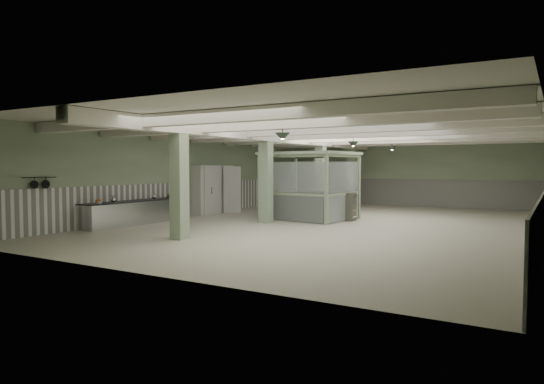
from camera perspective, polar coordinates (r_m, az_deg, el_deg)
The scene contains 33 objects.
floor at distance 18.70m, azimuth 7.46°, elevation -3.76°, with size 20.00×20.00×0.00m, color beige.
ceiling at distance 18.63m, azimuth 7.54°, elevation 7.30°, with size 14.00×20.00×0.02m, color white.
wall_back at distance 28.05m, azimuth 15.58°, elevation 2.08°, with size 14.00×0.02×3.60m, color #A1B590.
wall_front at distance 10.19m, azimuth -15.27°, elevation 0.68°, with size 14.00×0.02×3.60m, color #A1B590.
wall_left at distance 22.29m, azimuth -9.29°, elevation 1.95°, with size 0.02×20.00×3.60m, color #A1B590.
wainscot_left at distance 22.31m, azimuth -9.22°, elevation -0.75°, with size 0.05×19.90×1.50m, color white.
wainscot_back at distance 28.06m, azimuth 15.54°, elevation -0.06°, with size 13.90×0.05×1.50m, color white.
girder at distance 19.73m, azimuth 0.80°, elevation 6.45°, with size 0.45×19.90×0.40m, color white.
beam_a at distance 12.11m, azimuth -6.75°, elevation 8.79°, with size 13.90×0.35×0.32m, color white.
beam_b at distance 14.17m, azimuth -0.53°, elevation 7.96°, with size 13.90×0.35×0.32m, color white.
beam_c at distance 16.35m, azimuth 4.05°, elevation 7.29°, with size 13.90×0.35×0.32m, color white.
beam_d at distance 18.61m, azimuth 7.53°, elevation 6.75°, with size 13.90×0.35×0.32m, color white.
beam_e at distance 20.93m, azimuth 10.24°, elevation 6.31°, with size 13.90×0.35×0.32m, color white.
beam_f at distance 23.29m, azimuth 12.41°, elevation 5.95°, with size 13.90×0.35×0.32m, color white.
beam_g at distance 25.67m, azimuth 14.17°, elevation 5.65°, with size 13.90×0.35×0.32m, color white.
column_a at distance 14.80m, azimuth -10.87°, elevation 1.42°, with size 0.42×0.42×3.60m, color #93AC8A.
column_b at distance 18.84m, azimuth -0.72°, elevation 1.80°, with size 0.42×0.42×3.60m, color #93AC8A.
column_c at distance 23.25m, azimuth 5.72°, elevation 2.01°, with size 0.42×0.42×3.60m, color #93AC8A.
column_d at distance 26.93m, azimuth 9.32°, elevation 2.12°, with size 0.42×0.42×3.60m, color #93AC8A.
hook_rail at distance 17.11m, azimuth -25.69°, elevation 1.55°, with size 0.02×0.02×1.20m, color black.
pendant_front at distance 13.89m, azimuth 1.25°, elevation 6.53°, with size 0.44×0.44×0.22m, color #2C3B2E.
pendant_mid at distance 18.87m, azimuth 9.53°, elevation 5.56°, with size 0.44×0.44×0.22m, color #2C3B2E.
pendant_back at distance 23.59m, azimuth 13.94°, elevation 4.99°, with size 0.44×0.44×0.22m, color #2C3B2E.
prep_counter at distance 19.20m, azimuth -15.68°, elevation -2.29°, with size 0.83×4.77×0.91m.
pitcher_near at distance 19.76m, azimuth -13.73°, elevation -0.47°, with size 0.17×0.20×0.25m, color #B6B6BB, non-canonical shape.
pitcher_far at distance 18.23m, azimuth -18.18°, elevation -0.80°, with size 0.18×0.21×0.26m, color #B6B6BB, non-canonical shape.
veg_colander at distance 20.47m, azimuth -11.75°, elevation -0.42°, with size 0.42×0.42×0.19m, color #3C3B40, non-canonical shape.
orange_bowl at distance 17.86m, azimuth -19.73°, elevation -1.19°, with size 0.24×0.24×0.09m, color #B2B2B7.
skillet_near at distance 16.96m, azimuth -26.17°, elevation 0.79°, with size 0.26×0.26×0.04m, color black.
skillet_far at distance 17.18m, azimuth -25.07°, elevation 0.84°, with size 0.28×0.28×0.04m, color black.
walkin_cooler at distance 22.85m, azimuth -6.94°, elevation 0.37°, with size 0.99×2.52×2.31m.
guard_booth at distance 20.31m, azimuth 4.41°, elevation 2.06°, with size 3.75×3.28×2.80m.
filing_cabinet at distance 19.86m, azimuth 9.19°, elevation -1.73°, with size 0.37×0.53×1.14m, color #515345.
Camera 1 is at (7.32, -17.07, 2.19)m, focal length 32.00 mm.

